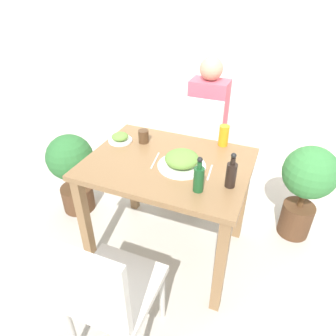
% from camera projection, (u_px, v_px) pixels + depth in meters
% --- Properties ---
extents(ground_plane, '(16.00, 16.00, 0.00)m').
position_uv_depth(ground_plane, '(168.00, 247.00, 2.28)').
color(ground_plane, '#B7B2A8').
extents(wall_back, '(8.00, 0.05, 2.60)m').
position_uv_depth(wall_back, '(231.00, 32.00, 2.75)').
color(wall_back, silver).
rests_on(wall_back, ground_plane).
extents(dining_table, '(1.01, 0.76, 0.78)m').
position_uv_depth(dining_table, '(168.00, 178.00, 1.93)').
color(dining_table, olive).
rests_on(dining_table, ground_plane).
extents(chair_near, '(0.42, 0.42, 0.88)m').
position_uv_depth(chair_near, '(105.00, 291.00, 1.42)').
color(chair_near, silver).
rests_on(chair_near, ground_plane).
extents(chair_far, '(0.42, 0.42, 0.88)m').
position_uv_depth(chair_far, '(194.00, 146.00, 2.60)').
color(chair_far, silver).
rests_on(chair_far, ground_plane).
extents(food_plate, '(0.29, 0.29, 0.10)m').
position_uv_depth(food_plate, '(182.00, 160.00, 1.78)').
color(food_plate, white).
rests_on(food_plate, dining_table).
extents(side_plate, '(0.16, 0.16, 0.06)m').
position_uv_depth(side_plate, '(120.00, 138.00, 2.07)').
color(side_plate, white).
rests_on(side_plate, dining_table).
extents(drink_cup, '(0.07, 0.07, 0.09)m').
position_uv_depth(drink_cup, '(144.00, 136.00, 2.05)').
color(drink_cup, '#4C331E').
rests_on(drink_cup, dining_table).
extents(juice_glass, '(0.07, 0.07, 0.14)m').
position_uv_depth(juice_glass, '(224.00, 136.00, 2.00)').
color(juice_glass, orange).
rests_on(juice_glass, dining_table).
extents(sauce_bottle, '(0.06, 0.06, 0.21)m').
position_uv_depth(sauce_bottle, '(231.00, 174.00, 1.60)').
color(sauce_bottle, black).
rests_on(sauce_bottle, dining_table).
extents(condiment_bottle, '(0.06, 0.06, 0.21)m').
position_uv_depth(condiment_bottle, '(199.00, 178.00, 1.57)').
color(condiment_bottle, '#194C23').
rests_on(condiment_bottle, dining_table).
extents(fork_utensil, '(0.04, 0.19, 0.00)m').
position_uv_depth(fork_utensil, '(155.00, 160.00, 1.86)').
color(fork_utensil, silver).
rests_on(fork_utensil, dining_table).
extents(spoon_utensil, '(0.03, 0.16, 0.00)m').
position_uv_depth(spoon_utensil, '(210.00, 172.00, 1.75)').
color(spoon_utensil, silver).
rests_on(spoon_utensil, dining_table).
extents(potted_plant_left, '(0.37, 0.37, 0.71)m').
position_uv_depth(potted_plant_left, '(72.00, 168.00, 2.45)').
color(potted_plant_left, '#51331E').
rests_on(potted_plant_left, ground_plane).
extents(potted_plant_right, '(0.38, 0.38, 0.77)m').
position_uv_depth(potted_plant_right, '(307.00, 184.00, 2.16)').
color(potted_plant_right, '#51331E').
rests_on(potted_plant_right, ground_plane).
extents(person_figure, '(0.34, 0.22, 1.17)m').
position_uv_depth(person_figure, '(207.00, 121.00, 2.83)').
color(person_figure, '#2D3347').
rests_on(person_figure, ground_plane).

